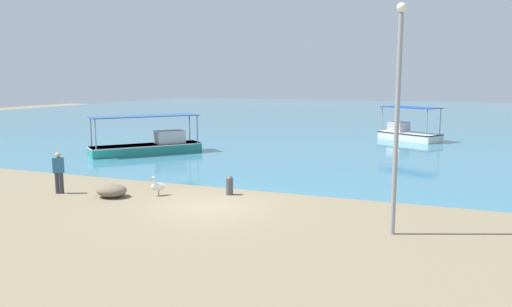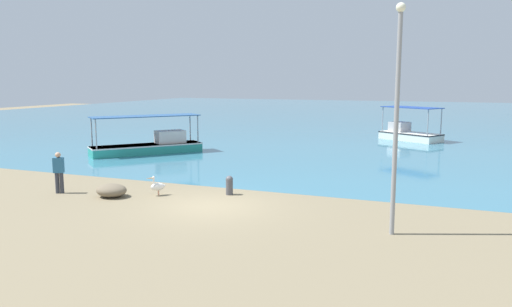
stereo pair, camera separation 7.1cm
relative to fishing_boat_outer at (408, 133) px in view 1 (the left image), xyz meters
name	(u,v)px [view 1 (the left image)]	position (x,y,z in m)	size (l,w,h in m)	color
ground	(211,206)	(-5.02, -23.43, -0.56)	(120.00, 120.00, 0.00)	#7C6E53
harbor_water	(383,116)	(-5.02, 24.57, -0.56)	(110.00, 90.00, 0.00)	teal
fishing_boat_outer	(408,133)	(0.00, 0.00, 0.00)	(4.90, 4.03, 2.52)	white
fishing_boat_far_right	(150,144)	(-14.44, -13.01, 0.00)	(5.70, 6.30, 2.37)	teal
pelican	(158,186)	(-7.75, -22.69, -0.19)	(0.60, 0.69, 0.80)	#E0997A
lamp_post	(397,109)	(1.55, -24.41, 3.18)	(0.28, 0.28, 6.74)	gray
mooring_bollard	(230,185)	(-5.14, -21.50, -0.15)	(0.30, 0.30, 0.78)	#47474C
fisherman_standing	(59,171)	(-11.69, -23.80, 0.34)	(0.45, 0.36, 1.69)	#33363F
net_pile	(112,190)	(-9.32, -23.56, -0.30)	(1.23, 1.05, 0.52)	#70634E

